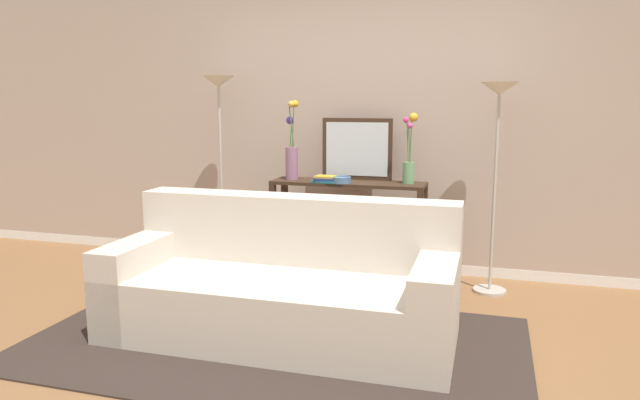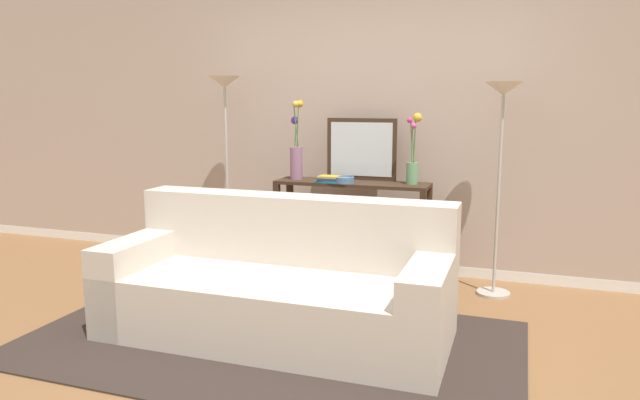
# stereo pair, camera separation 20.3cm
# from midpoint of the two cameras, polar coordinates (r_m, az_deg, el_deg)

# --- Properties ---
(ground_plane) EXTENTS (16.00, 16.00, 0.02)m
(ground_plane) POSITION_cam_midpoint_polar(r_m,az_deg,el_deg) (3.74, 0.19, -14.41)
(ground_plane) COLOR brown
(back_wall) EXTENTS (12.00, 0.15, 2.84)m
(back_wall) POSITION_cam_midpoint_polar(r_m,az_deg,el_deg) (5.26, 7.12, 8.55)
(back_wall) COLOR white
(back_wall) RESTS_ON ground
(area_rug) EXTENTS (3.10, 1.76, 0.01)m
(area_rug) POSITION_cam_midpoint_polar(r_m,az_deg,el_deg) (3.82, -3.40, -13.67)
(area_rug) COLOR #332823
(area_rug) RESTS_ON ground
(couch) EXTENTS (2.21, 0.94, 0.88)m
(couch) POSITION_cam_midpoint_polar(r_m,az_deg,el_deg) (3.85, -2.51, -8.60)
(couch) COLOR beige
(couch) RESTS_ON ground
(console_table) EXTENTS (1.30, 0.35, 0.84)m
(console_table) POSITION_cam_midpoint_polar(r_m,az_deg,el_deg) (4.98, 4.27, -1.24)
(console_table) COLOR #382619
(console_table) RESTS_ON ground
(floor_lamp_left) EXTENTS (0.28, 0.28, 1.73)m
(floor_lamp_left) POSITION_cam_midpoint_polar(r_m,az_deg,el_deg) (5.27, -8.10, 7.87)
(floor_lamp_left) COLOR #B7B2A8
(floor_lamp_left) RESTS_ON ground
(floor_lamp_right) EXTENTS (0.28, 0.28, 1.65)m
(floor_lamp_right) POSITION_cam_midpoint_polar(r_m,az_deg,el_deg) (4.68, 18.49, 6.55)
(floor_lamp_right) COLOR #B7B2A8
(floor_lamp_right) RESTS_ON ground
(wall_mirror) EXTENTS (0.61, 0.02, 0.53)m
(wall_mirror) POSITION_cam_midpoint_polar(r_m,az_deg,el_deg) (5.04, 5.21, 4.95)
(wall_mirror) COLOR #382619
(wall_mirror) RESTS_ON console_table
(vase_tall_flowers) EXTENTS (0.11, 0.12, 0.68)m
(vase_tall_flowers) POSITION_cam_midpoint_polar(r_m,az_deg,el_deg) (5.07, -1.17, 4.56)
(vase_tall_flowers) COLOR gray
(vase_tall_flowers) RESTS_ON console_table
(vase_short_flowers) EXTENTS (0.11, 0.11, 0.58)m
(vase_short_flowers) POSITION_cam_midpoint_polar(r_m,az_deg,el_deg) (4.84, 10.26, 3.99)
(vase_short_flowers) COLOR #669E6B
(vase_short_flowers) RESTS_ON console_table
(fruit_bowl) EXTENTS (0.16, 0.16, 0.06)m
(fruit_bowl) POSITION_cam_midpoint_polar(r_m,az_deg,el_deg) (4.85, 3.59, 1.98)
(fruit_bowl) COLOR #4C7093
(fruit_bowl) RESTS_ON console_table
(book_stack) EXTENTS (0.22, 0.18, 0.06)m
(book_stack) POSITION_cam_midpoint_polar(r_m,az_deg,el_deg) (4.89, 2.10, 2.03)
(book_stack) COLOR #1E7075
(book_stack) RESTS_ON console_table
(book_row_under_console) EXTENTS (0.43, 0.18, 0.13)m
(book_row_under_console) POSITION_cam_midpoint_polar(r_m,az_deg,el_deg) (5.20, 0.73, -6.65)
(book_row_under_console) COLOR maroon
(book_row_under_console) RESTS_ON ground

